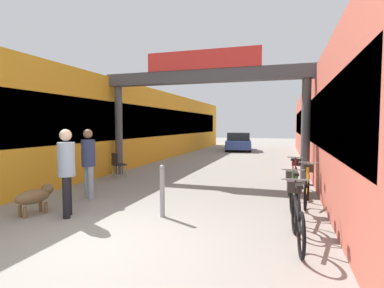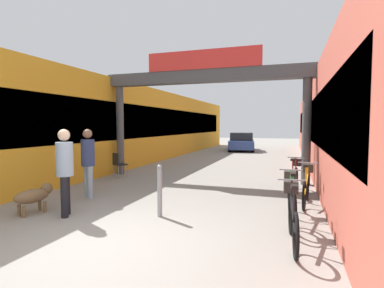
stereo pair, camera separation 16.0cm
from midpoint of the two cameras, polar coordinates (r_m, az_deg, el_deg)
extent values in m
plane|color=gray|center=(5.20, -16.84, -17.76)|extent=(80.00, 80.00, 0.00)
cube|color=gold|center=(16.91, -9.57, 3.47)|extent=(3.00, 26.00, 3.70)
cube|color=black|center=(16.27, -4.95, 4.15)|extent=(0.04, 23.40, 1.48)
cube|color=#B25142|center=(15.11, 27.10, 3.11)|extent=(3.00, 26.00, 3.70)
cube|color=black|center=(14.96, 21.50, 3.96)|extent=(0.04, 23.40, 1.48)
cylinder|color=#4C4C4F|center=(11.80, -13.16, 2.51)|extent=(0.28, 0.28, 3.34)
cylinder|color=#4C4C4F|center=(10.07, 21.40, 2.18)|extent=(0.28, 0.28, 3.34)
cube|color=#4C4C4F|center=(10.58, 2.75, 12.74)|extent=(7.40, 0.44, 0.43)
cube|color=red|center=(10.49, 2.45, 15.80)|extent=(3.96, 0.10, 0.64)
cylinder|color=black|center=(6.88, -22.14, -8.92)|extent=(0.19, 0.19, 0.84)
cylinder|color=black|center=(6.65, -22.50, -9.36)|extent=(0.19, 0.19, 0.84)
cylinder|color=#8C9EB2|center=(6.64, -22.48, -2.68)|extent=(0.47, 0.47, 0.69)
sphere|color=beige|center=(6.61, -22.58, 1.59)|extent=(0.32, 0.32, 0.24)
cylinder|color=#8C9EB2|center=(8.34, -18.90, -6.71)|extent=(0.19, 0.19, 0.83)
cylinder|color=#8C9EB2|center=(8.12, -18.28, -6.98)|extent=(0.19, 0.19, 0.83)
cylinder|color=navy|center=(8.13, -18.70, -1.59)|extent=(0.47, 0.47, 0.68)
sphere|color=#8C664C|center=(8.10, -18.77, 1.86)|extent=(0.32, 0.32, 0.23)
ellipsoid|color=brown|center=(7.20, -27.65, -8.80)|extent=(0.50, 0.80, 0.30)
sphere|color=brown|center=(7.35, -25.40, -7.68)|extent=(0.31, 0.31, 0.25)
sphere|color=white|center=(7.31, -26.12, -8.69)|extent=(0.22, 0.22, 0.18)
cylinder|color=brown|center=(7.45, -26.45, -10.45)|extent=(0.09, 0.09, 0.24)
cylinder|color=brown|center=(7.29, -25.66, -10.74)|extent=(0.09, 0.09, 0.24)
cylinder|color=brown|center=(7.25, -29.53, -10.94)|extent=(0.09, 0.09, 0.24)
cylinder|color=brown|center=(7.08, -28.79, -11.26)|extent=(0.09, 0.09, 0.24)
torus|color=black|center=(5.60, 19.11, -12.63)|extent=(0.09, 0.67, 0.67)
torus|color=black|center=(4.63, 20.13, -16.13)|extent=(0.09, 0.67, 0.67)
cube|color=black|center=(5.06, 19.61, -12.27)|extent=(0.10, 0.94, 0.34)
cylinder|color=black|center=(4.89, 19.79, -10.17)|extent=(0.03, 0.03, 0.42)
cube|color=black|center=(4.84, 19.84, -7.64)|extent=(0.11, 0.23, 0.05)
cylinder|color=black|center=(5.44, 19.24, -8.96)|extent=(0.03, 0.03, 0.46)
cylinder|color=gray|center=(5.40, 19.29, -6.47)|extent=(0.46, 0.06, 0.03)
cube|color=#332D28|center=(5.62, 19.09, -7.73)|extent=(0.25, 0.22, 0.20)
torus|color=black|center=(6.75, 18.83, -9.83)|extent=(0.10, 0.67, 0.67)
torus|color=black|center=(5.76, 19.65, -12.17)|extent=(0.10, 0.67, 0.67)
cube|color=#338C4C|center=(6.21, 19.24, -9.30)|extent=(0.10, 0.94, 0.34)
cylinder|color=#338C4C|center=(6.05, 19.39, -7.52)|extent=(0.03, 0.03, 0.42)
cube|color=black|center=(6.01, 19.43, -5.46)|extent=(0.12, 0.23, 0.05)
cylinder|color=#338C4C|center=(6.61, 18.94, -6.74)|extent=(0.03, 0.03, 0.46)
cylinder|color=gray|center=(6.57, 18.98, -4.68)|extent=(0.46, 0.06, 0.03)
cube|color=#332D28|center=(6.79, 18.82, -5.78)|extent=(0.25, 0.22, 0.20)
torus|color=black|center=(8.10, 21.66, -7.65)|extent=(0.12, 0.67, 0.67)
torus|color=black|center=(7.10, 21.20, -9.21)|extent=(0.12, 0.67, 0.67)
cube|color=gold|center=(7.57, 21.48, -7.04)|extent=(0.14, 0.94, 0.34)
cylinder|color=gold|center=(7.41, 21.47, -5.53)|extent=(0.04, 0.04, 0.42)
cube|color=black|center=(7.38, 21.50, -3.85)|extent=(0.12, 0.23, 0.05)
cylinder|color=gold|center=(7.98, 21.70, -5.05)|extent=(0.04, 0.04, 0.46)
cylinder|color=gray|center=(7.94, 21.74, -3.34)|extent=(0.46, 0.08, 0.03)
cube|color=#332D28|center=(8.16, 21.79, -4.29)|extent=(0.26, 0.23, 0.20)
torus|color=black|center=(9.21, 19.64, -6.26)|extent=(0.15, 0.67, 0.67)
torus|color=black|center=(8.22, 18.71, -7.42)|extent=(0.15, 0.67, 0.67)
cube|color=red|center=(8.68, 19.23, -5.64)|extent=(0.18, 0.94, 0.34)
cylinder|color=red|center=(8.53, 19.15, -4.30)|extent=(0.04, 0.04, 0.42)
cube|color=black|center=(8.51, 19.18, -2.83)|extent=(0.13, 0.23, 0.05)
cylinder|color=red|center=(9.10, 19.64, -3.96)|extent=(0.04, 0.04, 0.46)
cylinder|color=gray|center=(9.07, 19.67, -2.45)|extent=(0.46, 0.10, 0.03)
cube|color=#332D28|center=(9.28, 19.81, -3.31)|extent=(0.27, 0.23, 0.20)
cylinder|color=gray|center=(6.24, -5.43, -9.20)|extent=(0.10, 0.10, 1.00)
sphere|color=gray|center=(6.15, -5.46, -4.39)|extent=(0.10, 0.10, 0.10)
cylinder|color=gray|center=(11.30, -12.72, -4.89)|extent=(0.04, 0.04, 0.45)
cylinder|color=gray|center=(11.01, -11.86, -5.11)|extent=(0.04, 0.04, 0.45)
cylinder|color=gray|center=(11.15, -14.25, -5.04)|extent=(0.04, 0.04, 0.45)
cylinder|color=gray|center=(10.85, -13.43, -5.26)|extent=(0.04, 0.04, 0.45)
cube|color=black|center=(11.04, -13.08, -3.82)|extent=(0.55, 0.55, 0.04)
cube|color=black|center=(10.93, -13.93, -2.74)|extent=(0.37, 0.24, 0.40)
cube|color=#2D478C|center=(22.48, 9.61, 0.00)|extent=(2.29, 4.20, 0.60)
cube|color=#1E2328|center=(22.31, 9.63, 1.45)|extent=(1.87, 2.40, 0.55)
cylinder|color=black|center=(23.97, 7.76, -0.19)|extent=(0.28, 0.62, 0.60)
cylinder|color=black|center=(23.95, 11.56, -0.23)|extent=(0.28, 0.62, 0.60)
cylinder|color=black|center=(21.08, 7.39, -0.71)|extent=(0.28, 0.62, 0.60)
cylinder|color=black|center=(21.05, 11.72, -0.76)|extent=(0.28, 0.62, 0.60)
camera|label=1|loc=(0.08, -89.50, 0.03)|focal=28.00mm
camera|label=2|loc=(0.08, 90.50, -0.03)|focal=28.00mm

